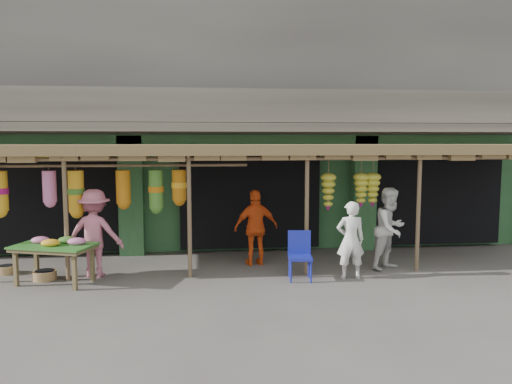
{
  "coord_description": "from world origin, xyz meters",
  "views": [
    {
      "loc": [
        -1.22,
        -10.62,
        2.88
      ],
      "look_at": [
        0.03,
        1.0,
        1.67
      ],
      "focal_mm": 35.0,
      "sensor_mm": 36.0,
      "label": 1
    }
  ],
  "objects": [
    {
      "name": "person_right",
      "position": [
        2.95,
        -0.01,
        0.92
      ],
      "size": [
        1.13,
        1.08,
        1.84
      ],
      "primitive_type": "imported",
      "rotation": [
        0.0,
        0.0,
        0.59
      ],
      "color": "silver",
      "rests_on": "ground"
    },
    {
      "name": "person_shopper",
      "position": [
        -3.5,
        0.08,
        0.93
      ],
      "size": [
        1.3,
        0.87,
        1.86
      ],
      "primitive_type": "imported",
      "rotation": [
        0.0,
        0.0,
        2.98
      ],
      "color": "#C0667B",
      "rests_on": "ground"
    },
    {
      "name": "basket_right",
      "position": [
        -5.48,
        0.49,
        0.09
      ],
      "size": [
        0.48,
        0.48,
        0.18
      ],
      "primitive_type": "cylinder",
      "rotation": [
        0.0,
        0.0,
        -0.26
      ],
      "color": "#A27D4B",
      "rests_on": "ground"
    },
    {
      "name": "blue_chair",
      "position": [
        0.78,
        -0.6,
        0.56
      ],
      "size": [
        0.52,
        0.54,
        1.0
      ],
      "rotation": [
        0.0,
        0.0,
        -0.11
      ],
      "color": "#17209B",
      "rests_on": "ground"
    },
    {
      "name": "person_vendor",
      "position": [
        0.0,
        0.69,
        0.88
      ],
      "size": [
        1.09,
        0.61,
        1.76
      ],
      "primitive_type": "imported",
      "rotation": [
        0.0,
        0.0,
        3.33
      ],
      "color": "#E84F15",
      "rests_on": "ground"
    },
    {
      "name": "basket_mid",
      "position": [
        -4.51,
        -0.08,
        0.09
      ],
      "size": [
        0.59,
        0.59,
        0.18
      ],
      "primitive_type": "cylinder",
      "rotation": [
        0.0,
        0.0,
        -0.27
      ],
      "color": "olive",
      "rests_on": "ground"
    },
    {
      "name": "person_front",
      "position": [
        1.84,
        -0.64,
        0.81
      ],
      "size": [
        0.61,
        0.41,
        1.63
      ],
      "primitive_type": "imported",
      "rotation": [
        0.0,
        0.0,
        3.11
      ],
      "color": "white",
      "rests_on": "ground"
    },
    {
      "name": "flower_table",
      "position": [
        -4.18,
        -0.39,
        0.75
      ],
      "size": [
        1.76,
        1.35,
        0.93
      ],
      "rotation": [
        0.0,
        0.0,
        -0.32
      ],
      "color": "brown",
      "rests_on": "ground"
    },
    {
      "name": "awning",
      "position": [
        -0.16,
        0.8,
        2.58
      ],
      "size": [
        14.0,
        2.7,
        2.79
      ],
      "color": "brown",
      "rests_on": "ground"
    },
    {
      "name": "building",
      "position": [
        -0.0,
        4.87,
        3.37
      ],
      "size": [
        16.4,
        6.8,
        7.0
      ],
      "color": "gray",
      "rests_on": "ground"
    },
    {
      "name": "ground",
      "position": [
        0.0,
        0.0,
        0.0
      ],
      "size": [
        80.0,
        80.0,
        0.0
      ],
      "primitive_type": "plane",
      "color": "#514C47",
      "rests_on": "ground"
    }
  ]
}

